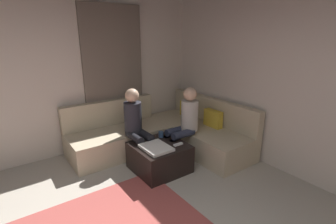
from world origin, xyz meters
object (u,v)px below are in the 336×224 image
ottoman (159,157)px  sectional_couch (165,134)px  game_remote (178,144)px  coffee_mug (161,134)px  person_on_couch_back (185,121)px  person_on_couch_side (136,123)px

ottoman → sectional_couch: bearing=139.1°
game_remote → sectional_couch: bearing=159.5°
sectional_couch → game_remote: 0.83m
coffee_mug → person_on_couch_back: size_ratio=0.08×
game_remote → person_on_couch_back: 0.49m
sectional_couch → ottoman: 0.78m
coffee_mug → game_remote: bearing=5.7°
ottoman → game_remote: game_remote is taller
game_remote → person_on_couch_side: (-0.62, -0.36, 0.23)m
sectional_couch → ottoman: sectional_couch is taller
coffee_mug → sectional_couch: bearing=138.2°
person_on_couch_back → person_on_couch_side: bearing=63.5°
person_on_couch_back → person_on_couch_side: 0.79m
ottoman → person_on_couch_side: size_ratio=0.63×
sectional_couch → ottoman: bearing=-40.9°
person_on_couch_side → ottoman: bearing=108.2°
person_on_couch_back → person_on_couch_side: same height
person_on_couch_side → person_on_couch_back: bearing=153.5°
coffee_mug → person_on_couch_side: 0.43m
game_remote → ottoman: bearing=-129.3°
sectional_couch → person_on_couch_back: (0.50, 0.06, 0.38)m
coffee_mug → person_on_couch_side: (-0.22, -0.32, 0.19)m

